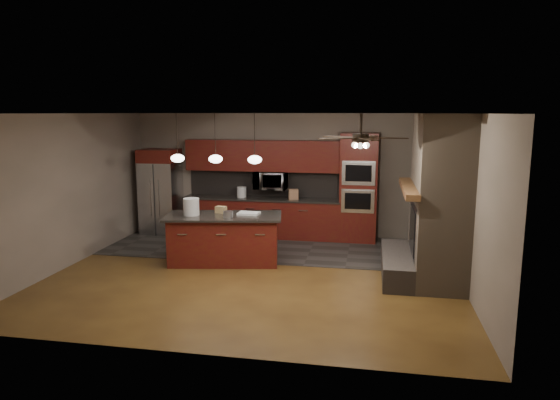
% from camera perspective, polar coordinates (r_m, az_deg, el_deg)
% --- Properties ---
extents(ground, '(7.00, 7.00, 0.00)m').
position_cam_1_polar(ground, '(8.91, -2.90, -8.46)').
color(ground, brown).
rests_on(ground, ground).
extents(ceiling, '(7.00, 6.00, 0.02)m').
position_cam_1_polar(ceiling, '(8.45, -3.07, 9.85)').
color(ceiling, white).
rests_on(ceiling, back_wall).
extents(back_wall, '(7.00, 0.02, 2.80)m').
position_cam_1_polar(back_wall, '(11.48, 0.51, 2.89)').
color(back_wall, gray).
rests_on(back_wall, ground).
extents(right_wall, '(0.02, 6.00, 2.80)m').
position_cam_1_polar(right_wall, '(8.48, 20.70, -0.29)').
color(right_wall, gray).
rests_on(right_wall, ground).
extents(left_wall, '(0.02, 6.00, 2.80)m').
position_cam_1_polar(left_wall, '(9.98, -22.93, 1.02)').
color(left_wall, gray).
rests_on(left_wall, ground).
extents(slate_tile_patch, '(7.00, 2.40, 0.01)m').
position_cam_1_polar(slate_tile_patch, '(10.59, -0.64, -5.42)').
color(slate_tile_patch, '#322F2D').
rests_on(slate_tile_patch, ground).
extents(fireplace_column, '(1.30, 2.10, 2.80)m').
position_cam_1_polar(fireplace_column, '(8.81, 17.25, -0.40)').
color(fireplace_column, '#7A6957').
rests_on(fireplace_column, ground).
extents(back_cabinetry, '(3.59, 0.64, 2.20)m').
position_cam_1_polar(back_cabinetry, '(11.40, -2.07, 0.26)').
color(back_cabinetry, '#55200F').
rests_on(back_cabinetry, ground).
extents(oven_tower, '(0.80, 0.63, 2.38)m').
position_cam_1_polar(oven_tower, '(11.03, 8.95, 1.39)').
color(oven_tower, '#55200F').
rests_on(oven_tower, ground).
extents(microwave, '(0.73, 0.41, 0.50)m').
position_cam_1_polar(microwave, '(11.30, -1.09, 2.26)').
color(microwave, silver).
rests_on(microwave, back_cabinetry).
extents(refrigerator, '(0.84, 0.75, 1.98)m').
position_cam_1_polar(refrigerator, '(12.01, -13.47, 0.95)').
color(refrigerator, silver).
rests_on(refrigerator, ground).
extents(kitchen_island, '(2.29, 1.34, 0.92)m').
position_cam_1_polar(kitchen_island, '(9.51, -6.41, -4.40)').
color(kitchen_island, '#55200F').
rests_on(kitchen_island, ground).
extents(white_bucket, '(0.32, 0.32, 0.32)m').
position_cam_1_polar(white_bucket, '(9.46, -10.11, -0.77)').
color(white_bucket, silver).
rests_on(white_bucket, kitchen_island).
extents(paint_can, '(0.24, 0.24, 0.12)m').
position_cam_1_polar(paint_can, '(9.17, -5.95, -1.64)').
color(paint_can, '#B3B3B8').
rests_on(paint_can, kitchen_island).
extents(paint_tray, '(0.41, 0.30, 0.04)m').
position_cam_1_polar(paint_tray, '(9.42, -3.59, -1.53)').
color(paint_tray, white).
rests_on(paint_tray, kitchen_island).
extents(cardboard_box, '(0.22, 0.18, 0.12)m').
position_cam_1_polar(cardboard_box, '(9.61, -6.76, -1.09)').
color(cardboard_box, tan).
rests_on(cardboard_box, kitchen_island).
extents(counter_bucket, '(0.24, 0.24, 0.24)m').
position_cam_1_polar(counter_bucket, '(11.44, -4.40, 0.92)').
color(counter_bucket, silver).
rests_on(counter_bucket, back_cabinetry).
extents(counter_box, '(0.24, 0.21, 0.23)m').
position_cam_1_polar(counter_box, '(11.15, 1.53, 0.67)').
color(counter_box, '#AB7A58').
rests_on(counter_box, back_cabinetry).
extents(pendant_left, '(0.26, 0.26, 0.92)m').
position_cam_1_polar(pendant_left, '(9.66, -11.62, 4.72)').
color(pendant_left, black).
rests_on(pendant_left, ceiling).
extents(pendant_center, '(0.26, 0.26, 0.92)m').
position_cam_1_polar(pendant_center, '(9.41, -7.37, 4.70)').
color(pendant_center, black).
rests_on(pendant_center, ceiling).
extents(pendant_right, '(0.26, 0.26, 0.92)m').
position_cam_1_polar(pendant_right, '(9.21, -2.91, 4.66)').
color(pendant_right, black).
rests_on(pendant_right, ceiling).
extents(ceiling_fan, '(1.27, 1.33, 0.41)m').
position_cam_1_polar(ceiling_fan, '(7.43, 9.20, 7.08)').
color(ceiling_fan, black).
rests_on(ceiling_fan, ceiling).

